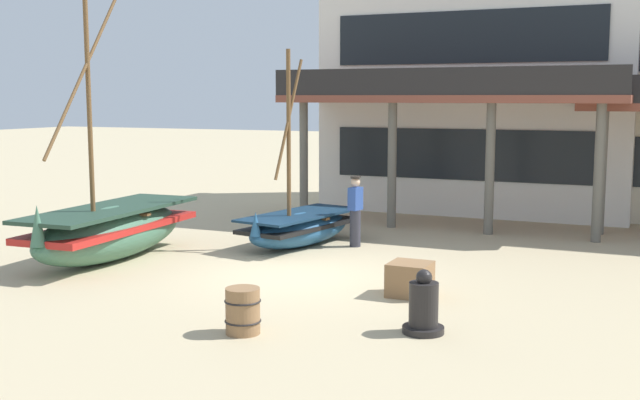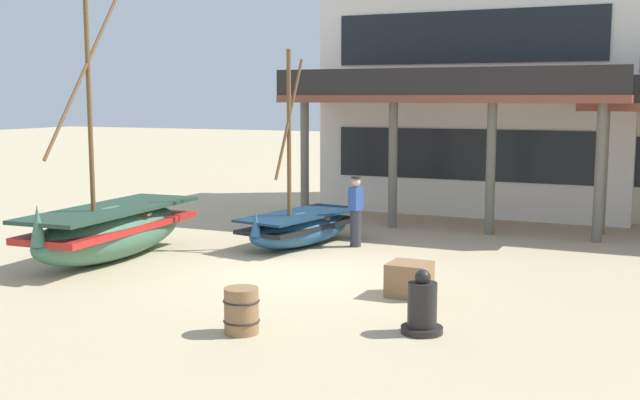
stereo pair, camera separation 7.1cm
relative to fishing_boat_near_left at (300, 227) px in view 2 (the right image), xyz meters
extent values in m
plane|color=tan|center=(1.37, -2.85, -0.45)|extent=(120.00, 120.00, 0.00)
ellipsoid|color=#23517A|center=(0.00, 0.02, -0.06)|extent=(1.96, 3.65, 0.78)
cube|color=black|center=(0.00, 0.02, 0.03)|extent=(1.95, 3.51, 0.09)
cube|color=#132C43|center=(0.00, 0.02, 0.30)|extent=(1.98, 3.59, 0.05)
cone|color=#23517A|center=(-0.30, -1.61, 0.29)|extent=(0.31, 0.31, 0.55)
cylinder|color=brown|center=(-0.08, -0.41, 2.13)|extent=(0.10, 0.10, 4.08)
cylinder|color=brown|center=(-0.08, -0.41, 2.58)|extent=(0.27, 1.07, 2.76)
cube|color=brown|center=(0.05, 0.27, 0.21)|extent=(1.28, 0.39, 0.06)
ellipsoid|color=#427056|center=(-3.09, -3.10, 0.12)|extent=(1.81, 4.81, 1.15)
cube|color=red|center=(-3.09, -3.10, 0.27)|extent=(1.82, 4.63, 0.14)
cube|color=#243D2F|center=(-3.09, -3.10, 0.65)|extent=(1.86, 4.72, 0.08)
cone|color=#427056|center=(-2.97, -5.37, 0.64)|extent=(0.33, 0.33, 0.81)
cylinder|color=brown|center=(-3.06, -3.69, 3.00)|extent=(0.10, 0.10, 5.30)
cylinder|color=brown|center=(-3.06, -3.69, 3.79)|extent=(0.22, 2.90, 3.89)
cube|color=brown|center=(-3.11, -2.74, 0.53)|extent=(1.50, 0.23, 0.06)
cylinder|color=#33333D|center=(1.26, 0.42, -0.01)|extent=(0.26, 0.26, 0.88)
cube|color=#2D4C99|center=(1.26, 0.42, 0.70)|extent=(0.27, 0.39, 0.54)
sphere|color=beige|center=(1.26, 0.42, 1.09)|extent=(0.22, 0.22, 0.22)
cylinder|color=#2D2823|center=(1.26, 0.42, 1.21)|extent=(0.24, 0.24, 0.05)
cylinder|color=black|center=(4.71, -5.51, -0.40)|extent=(0.64, 0.64, 0.10)
cylinder|color=black|center=(4.71, -5.51, -0.01)|extent=(0.44, 0.44, 0.68)
sphere|color=black|center=(4.71, -5.51, 0.40)|extent=(0.24, 0.24, 0.24)
cylinder|color=olive|center=(2.24, -6.65, -0.10)|extent=(0.52, 0.52, 0.70)
torus|color=black|center=(2.24, -6.65, 0.05)|extent=(0.56, 0.56, 0.03)
torus|color=black|center=(2.24, -6.65, -0.26)|extent=(0.56, 0.56, 0.03)
cube|color=olive|center=(3.85, -3.46, -0.15)|extent=(0.73, 0.73, 0.60)
cube|color=white|center=(2.48, 8.44, 2.93)|extent=(9.26, 5.06, 6.77)
cube|color=black|center=(2.48, 5.88, 1.41)|extent=(7.78, 0.06, 1.49)
cube|color=black|center=(2.48, 5.88, 4.79)|extent=(7.78, 0.06, 1.49)
cube|color=brown|center=(2.48, 4.43, 3.03)|extent=(9.26, 2.97, 0.20)
cylinder|color=#666056|center=(-1.49, 3.39, 1.24)|extent=(0.24, 0.24, 3.38)
cylinder|color=#666056|center=(1.16, 3.39, 1.24)|extent=(0.24, 0.24, 3.38)
cylinder|color=#666056|center=(3.80, 3.39, 1.24)|extent=(0.24, 0.24, 3.38)
cylinder|color=#666056|center=(6.45, 3.39, 1.24)|extent=(0.24, 0.24, 3.38)
cube|color=black|center=(2.48, 3.01, 3.48)|extent=(9.26, 0.08, 0.70)
cylinder|color=#666056|center=(6.42, 4.58, 1.14)|extent=(0.24, 0.24, 3.18)
camera|label=1|loc=(7.93, -16.50, 3.08)|focal=43.57mm
camera|label=2|loc=(7.99, -16.47, 3.08)|focal=43.57mm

